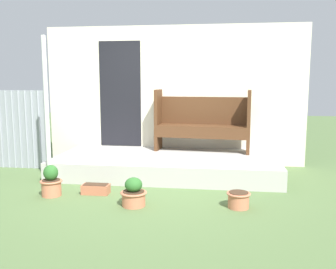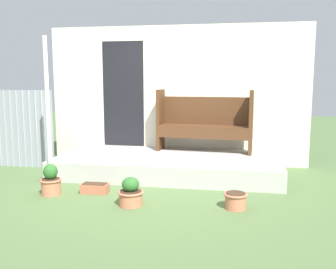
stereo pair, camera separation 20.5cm
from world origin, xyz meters
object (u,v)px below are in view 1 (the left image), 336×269
at_px(bench, 203,120).
at_px(flower_pot_left, 51,182).
at_px(support_post, 47,112).
at_px(flower_pot_right, 238,199).
at_px(flower_pot_middle, 134,194).
at_px(planter_box_rect, 96,189).

distance_m(bench, flower_pot_left, 2.88).
height_order(support_post, bench, support_post).
bearing_deg(flower_pot_right, bench, 104.85).
xyz_separation_m(flower_pot_middle, flower_pot_right, (1.32, 0.11, -0.05)).
bearing_deg(support_post, flower_pot_middle, -27.05).
relative_size(support_post, bench, 1.30).
bearing_deg(bench, planter_box_rect, -123.17).
bearing_deg(planter_box_rect, support_post, 158.15).
relative_size(support_post, flower_pot_left, 5.12).
height_order(flower_pot_middle, planter_box_rect, flower_pot_middle).
distance_m(support_post, flower_pot_left, 1.09).
xyz_separation_m(flower_pot_left, planter_box_rect, (0.58, 0.17, -0.12)).
bearing_deg(planter_box_rect, flower_pot_left, -163.73).
bearing_deg(planter_box_rect, flower_pot_middle, -33.17).
distance_m(bench, flower_pot_right, 2.32).
bearing_deg(planter_box_rect, flower_pot_right, -9.07).
relative_size(bench, flower_pot_left, 3.94).
distance_m(flower_pot_middle, flower_pot_right, 1.33).
relative_size(bench, flower_pot_middle, 4.64).
height_order(bench, flower_pot_right, bench).
xyz_separation_m(bench, flower_pot_right, (0.56, -2.12, -0.76)).
distance_m(flower_pot_middle, planter_box_rect, 0.78).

